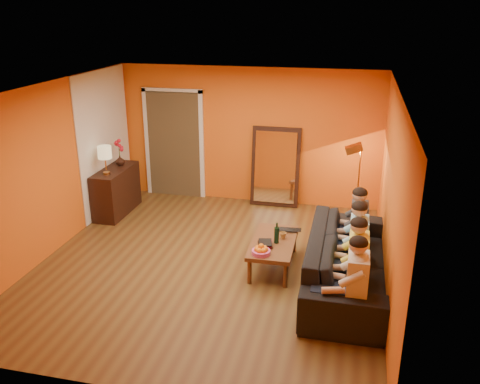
% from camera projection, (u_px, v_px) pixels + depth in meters
% --- Properties ---
extents(room_shell, '(5.00, 5.50, 2.60)m').
position_uv_depth(room_shell, '(215.00, 174.00, 7.51)').
color(room_shell, brown).
rests_on(room_shell, ground).
extents(white_accent, '(0.02, 1.90, 2.58)m').
position_uv_depth(white_accent, '(105.00, 142.00, 9.30)').
color(white_accent, white).
rests_on(white_accent, wall_left).
extents(doorway_recess, '(1.06, 0.30, 2.10)m').
position_uv_depth(doorway_recess, '(176.00, 143.00, 10.17)').
color(doorway_recess, '#3F2D19').
rests_on(doorway_recess, floor).
extents(door_jamb_left, '(0.08, 0.06, 2.20)m').
position_uv_depth(door_jamb_left, '(147.00, 143.00, 10.18)').
color(door_jamb_left, white).
rests_on(door_jamb_left, wall_back).
extents(door_jamb_right, '(0.08, 0.06, 2.20)m').
position_uv_depth(door_jamb_right, '(202.00, 146.00, 9.94)').
color(door_jamb_right, white).
rests_on(door_jamb_right, wall_back).
extents(door_header, '(1.22, 0.06, 0.08)m').
position_uv_depth(door_header, '(172.00, 90.00, 9.69)').
color(door_header, white).
rests_on(door_header, wall_back).
extents(mirror_frame, '(0.92, 0.27, 1.51)m').
position_uv_depth(mirror_frame, '(275.00, 167.00, 9.65)').
color(mirror_frame, black).
rests_on(mirror_frame, floor).
extents(mirror_glass, '(0.78, 0.21, 1.35)m').
position_uv_depth(mirror_glass, '(275.00, 167.00, 9.61)').
color(mirror_glass, white).
rests_on(mirror_glass, mirror_frame).
extents(sideboard, '(0.44, 1.18, 0.85)m').
position_uv_depth(sideboard, '(116.00, 191.00, 9.37)').
color(sideboard, black).
rests_on(sideboard, floor).
extents(table_lamp, '(0.24, 0.24, 0.51)m').
position_uv_depth(table_lamp, '(105.00, 160.00, 8.86)').
color(table_lamp, beige).
rests_on(table_lamp, sideboard).
extents(sofa, '(2.65, 1.04, 0.78)m').
position_uv_depth(sofa, '(347.00, 261.00, 6.90)').
color(sofa, black).
rests_on(sofa, floor).
extents(coffee_table, '(0.64, 1.23, 0.42)m').
position_uv_depth(coffee_table, '(273.00, 254.00, 7.48)').
color(coffee_table, brown).
rests_on(coffee_table, floor).
extents(floor_lamp, '(0.32, 0.26, 1.44)m').
position_uv_depth(floor_lamp, '(358.00, 186.00, 8.75)').
color(floor_lamp, '#CB843B').
rests_on(floor_lamp, floor).
extents(dog, '(0.46, 0.61, 0.65)m').
position_uv_depth(dog, '(321.00, 277.00, 6.62)').
color(dog, '#AD784E').
rests_on(dog, floor).
extents(person_far_left, '(0.70, 0.44, 1.22)m').
position_uv_depth(person_far_left, '(357.00, 285.00, 5.88)').
color(person_far_left, beige).
rests_on(person_far_left, sofa).
extents(person_mid_left, '(0.70, 0.44, 1.22)m').
position_uv_depth(person_mid_left, '(357.00, 263.00, 6.38)').
color(person_mid_left, '#DDD249').
rests_on(person_mid_left, sofa).
extents(person_mid_right, '(0.70, 0.44, 1.22)m').
position_uv_depth(person_mid_right, '(358.00, 244.00, 6.89)').
color(person_mid_right, '#96CDE8').
rests_on(person_mid_right, sofa).
extents(person_far_right, '(0.70, 0.44, 1.22)m').
position_uv_depth(person_far_right, '(358.00, 228.00, 7.39)').
color(person_far_right, '#313136').
rests_on(person_far_right, sofa).
extents(fruit_bowl, '(0.26, 0.26, 0.16)m').
position_uv_depth(fruit_bowl, '(261.00, 249.00, 6.98)').
color(fruit_bowl, '#D84C92').
rests_on(fruit_bowl, coffee_table).
extents(wine_bottle, '(0.07, 0.07, 0.31)m').
position_uv_depth(wine_bottle, '(277.00, 233.00, 7.29)').
color(wine_bottle, black).
rests_on(wine_bottle, coffee_table).
extents(tumbler, '(0.10, 0.10, 0.09)m').
position_uv_depth(tumbler, '(283.00, 235.00, 7.47)').
color(tumbler, '#B27F3F').
rests_on(tumbler, coffee_table).
extents(laptop, '(0.38, 0.26, 0.03)m').
position_uv_depth(laptop, '(289.00, 231.00, 7.68)').
color(laptop, black).
rests_on(laptop, coffee_table).
extents(book_lower, '(0.26, 0.30, 0.02)m').
position_uv_depth(book_lower, '(259.00, 245.00, 7.25)').
color(book_lower, black).
rests_on(book_lower, coffee_table).
extents(book_mid, '(0.21, 0.26, 0.02)m').
position_uv_depth(book_mid, '(260.00, 243.00, 7.25)').
color(book_mid, red).
rests_on(book_mid, book_lower).
extents(book_upper, '(0.23, 0.28, 0.02)m').
position_uv_depth(book_upper, '(259.00, 243.00, 7.23)').
color(book_upper, black).
rests_on(book_upper, book_mid).
extents(vase, '(0.17, 0.17, 0.18)m').
position_uv_depth(vase, '(120.00, 160.00, 9.42)').
color(vase, black).
rests_on(vase, sideboard).
extents(flowers, '(0.17, 0.17, 0.51)m').
position_uv_depth(flowers, '(119.00, 146.00, 9.32)').
color(flowers, red).
rests_on(flowers, vase).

